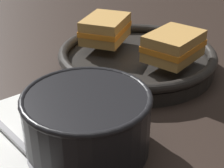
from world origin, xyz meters
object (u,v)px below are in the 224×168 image
object	(u,v)px
soup_bowl	(87,119)
spoon	(33,156)
sandwich_near_left	(174,46)
skillet	(137,58)
sandwich_near_right	(105,29)

from	to	relation	value
soup_bowl	spoon	world-z (taller)	soup_bowl
soup_bowl	sandwich_near_left	xyz separation A→B (m)	(-0.05, 0.23, 0.02)
skillet	sandwich_near_right	world-z (taller)	sandwich_near_right
sandwich_near_right	sandwich_near_left	bearing A→B (deg)	12.03
sandwich_near_left	sandwich_near_right	size ratio (longest dim) A/B	0.90
soup_bowl	skillet	distance (m)	0.25
soup_bowl	skillet	bearing A→B (deg)	120.13
spoon	sandwich_near_right	size ratio (longest dim) A/B	1.19
soup_bowl	spoon	xyz separation A→B (m)	(-0.02, -0.07, -0.04)
spoon	sandwich_near_left	distance (m)	0.31
spoon	sandwich_near_right	bearing A→B (deg)	122.54
skillet	spoon	bearing A→B (deg)	-70.47
spoon	skillet	size ratio (longest dim) A/B	0.50
skillet	sandwich_near_left	size ratio (longest dim) A/B	2.63
spoon	skillet	xyz separation A→B (m)	(-0.10, 0.28, 0.01)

